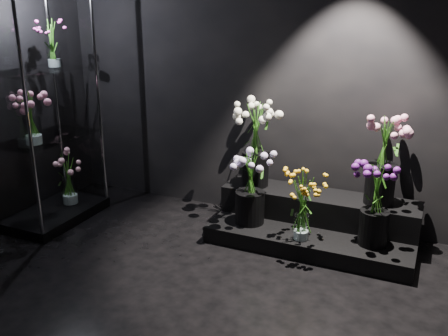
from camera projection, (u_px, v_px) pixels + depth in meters
The scene contains 12 objects.
floor at pixel (149, 328), 3.17m from camera, with size 4.00×4.00×0.00m, color black.
wall_back at pixel (261, 68), 4.45m from camera, with size 4.00×4.00×0.00m, color black.
display_riser at pixel (315, 222), 4.31m from camera, with size 1.70×0.75×0.38m.
display_case at pixel (44, 113), 4.42m from camera, with size 0.56×0.93×2.05m.
bouquet_orange_bells at pixel (302, 205), 3.94m from camera, with size 0.28×0.28×0.57m.
bouquet_lilac at pixel (250, 183), 4.22m from camera, with size 0.45×0.45×0.63m.
bouquet_purple at pixel (376, 200), 3.83m from camera, with size 0.33×0.33×0.68m.
bouquet_cream_roses at pixel (256, 138), 4.40m from camera, with size 0.49×0.49×0.76m.
bouquet_pink_roses at pixel (383, 154), 4.00m from camera, with size 0.47×0.47×0.72m.
bouquet_case_pink at pixel (31, 116), 4.21m from camera, with size 0.37×0.37×0.47m.
bouquet_case_magenta at pixel (52, 43), 4.40m from camera, with size 0.22×0.22×0.40m.
bouquet_case_base_pink at pixel (68, 178), 4.78m from camera, with size 0.35×0.35×0.49m.
Camera 1 is at (1.53, -2.25, 1.97)m, focal length 40.00 mm.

